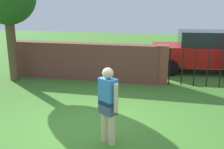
{
  "coord_description": "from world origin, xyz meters",
  "views": [
    {
      "loc": [
        1.79,
        -5.42,
        2.84
      ],
      "look_at": [
        0.31,
        1.19,
        1.0
      ],
      "focal_mm": 42.52,
      "sensor_mm": 36.0,
      "label": 1
    }
  ],
  "objects": [
    {
      "name": "ground_plane",
      "position": [
        0.0,
        0.0,
        0.0
      ],
      "size": [
        40.0,
        40.0,
        0.0
      ],
      "primitive_type": "plane",
      "color": "#3D7528"
    },
    {
      "name": "brick_wall",
      "position": [
        -1.5,
        3.95,
        0.69
      ],
      "size": [
        5.83,
        0.5,
        1.38
      ],
      "primitive_type": "cube",
      "color": "brown",
      "rests_on": "ground"
    },
    {
      "name": "person",
      "position": [
        0.62,
        -0.56,
        0.9
      ],
      "size": [
        0.47,
        0.38,
        1.62
      ],
      "rotation": [
        0.0,
        0.0,
        -0.58
      ],
      "color": "beige",
      "rests_on": "ground"
    },
    {
      "name": "fence_gate",
      "position": [
        2.86,
        3.95,
        0.7
      ],
      "size": [
        3.12,
        0.44,
        1.4
      ],
      "color": "brown",
      "rests_on": "ground"
    },
    {
      "name": "car",
      "position": [
        3.12,
        6.07,
        0.86
      ],
      "size": [
        4.32,
        2.18,
        1.72
      ],
      "rotation": [
        0.0,
        0.0,
        0.08
      ],
      "color": "#A51111",
      "rests_on": "ground"
    }
  ]
}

